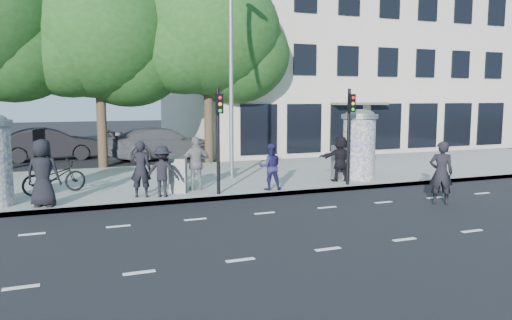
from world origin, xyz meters
name	(u,v)px	position (x,y,z in m)	size (l,w,h in m)	color
ground	(285,225)	(0.00, 0.00, 0.00)	(120.00, 120.00, 0.00)	black
sidewalk	(206,178)	(0.00, 7.50, 0.07)	(40.00, 8.00, 0.15)	gray
curb	(239,197)	(0.00, 3.55, 0.07)	(40.00, 0.10, 0.16)	slate
lane_dash_near	(328,249)	(0.00, -2.20, 0.00)	(32.00, 0.12, 0.01)	silver
lane_dash_far	(265,213)	(0.00, 1.40, 0.00)	(32.00, 0.12, 0.01)	silver
ad_column_right	(359,143)	(5.20, 4.70, 1.54)	(1.36, 1.36, 2.65)	beige
traffic_pole_near	(219,130)	(-0.60, 3.79, 2.23)	(0.22, 0.31, 3.40)	black
traffic_pole_far	(349,126)	(4.20, 3.79, 2.23)	(0.22, 0.31, 3.40)	black
street_lamp	(232,55)	(0.80, 6.63, 4.79)	(0.25, 0.93, 8.00)	slate
tree_near_left	(98,34)	(-3.50, 12.70, 6.06)	(6.80, 6.80, 8.97)	#38281C
tree_center	(208,33)	(1.50, 12.30, 6.31)	(7.00, 7.00, 9.30)	#38281C
building	(323,58)	(12.00, 19.99, 5.99)	(20.30, 15.85, 12.00)	#C0B7A1
ped_a	(43,173)	(-5.78, 3.85, 1.12)	(0.95, 0.62, 1.94)	black
ped_b	(141,169)	(-3.00, 4.23, 1.03)	(0.64, 0.42, 1.77)	black
ped_c	(270,167)	(1.24, 3.92, 0.93)	(0.76, 0.59, 1.56)	#1E1D48
ped_d	(162,171)	(-2.36, 4.05, 0.95)	(1.04, 0.60, 1.60)	black
ped_e	(196,164)	(-1.09, 4.75, 1.05)	(1.05, 0.60, 1.80)	gray
ped_f	(340,158)	(4.35, 4.61, 0.99)	(1.56, 0.56, 1.69)	black
man_road	(441,173)	(5.46, 0.57, 0.97)	(0.70, 0.46, 1.93)	black
bicycle	(54,177)	(-5.52, 5.84, 0.69)	(2.04, 0.71, 1.07)	black
cabinet_left	(178,176)	(-1.76, 4.54, 0.72)	(0.54, 0.39, 1.13)	slate
cabinet_right	(341,162)	(4.76, 5.26, 0.78)	(0.60, 0.44, 1.26)	slate
car_mid	(50,144)	(-5.84, 16.56, 0.83)	(5.04, 1.76, 1.66)	black
car_right	(163,143)	(-0.32, 14.75, 0.83)	(5.73, 2.33, 1.66)	#525459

